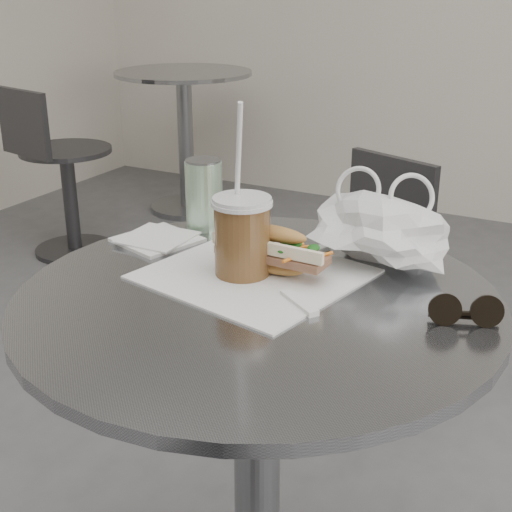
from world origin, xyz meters
The scene contains 11 objects.
cafe_table centered at (0.00, 0.20, 0.47)m, with size 0.76×0.76×0.74m.
bg_table centered at (-1.60, 2.40, 0.47)m, with size 0.70×0.70×0.74m.
chair_far centered at (-0.16, 1.11, 0.32)m, with size 0.40×0.42×0.72m.
bg_chair centered at (-1.73, 1.59, 0.34)m, with size 0.40×0.43×0.76m.
sandwich_paper centered at (-0.04, 0.27, 0.74)m, with size 0.32×0.30×0.00m, color white.
banh_mi centered at (-0.02, 0.29, 0.78)m, with size 0.24×0.10×0.08m.
iced_coffee centered at (-0.06, 0.26, 0.81)m, with size 0.10×0.10×0.29m.
sunglasses centered at (0.31, 0.25, 0.76)m, with size 0.10×0.06×0.05m.
plastic_bag centered at (0.12, 0.41, 0.80)m, with size 0.23×0.18×0.12m, color silver, non-canonical shape.
napkin_stack centered at (-0.27, 0.32, 0.74)m, with size 0.16×0.16×0.01m.
drink_can centered at (-0.24, 0.43, 0.81)m, with size 0.07×0.07×0.14m.
Camera 1 is at (0.47, -0.69, 1.21)m, focal length 50.00 mm.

